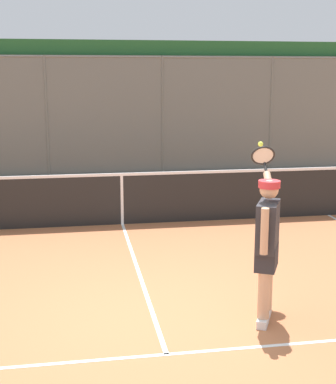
{
  "coord_description": "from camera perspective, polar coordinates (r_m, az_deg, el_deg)",
  "views": [
    {
      "loc": [
        0.83,
        5.89,
        2.73
      ],
      "look_at": [
        -0.49,
        -1.91,
        1.05
      ],
      "focal_mm": 52.31,
      "sensor_mm": 36.0,
      "label": 1
    }
  ],
  "objects": [
    {
      "name": "ground_plane",
      "position": [
        6.55,
        -1.44,
        -12.66
      ],
      "size": [
        60.0,
        60.0,
        0.0
      ],
      "primitive_type": "plane",
      "color": "#B76B42"
    },
    {
      "name": "court_line_markings",
      "position": [
        5.48,
        0.45,
        -17.84
      ],
      "size": [
        8.18,
        9.09,
        0.01
      ],
      "color": "white",
      "rests_on": "ground"
    },
    {
      "name": "tennis_net",
      "position": [
        10.28,
        -4.72,
        -0.62
      ],
      "size": [
        10.52,
        0.09,
        1.07
      ],
      "color": "#2D2D2D",
      "rests_on": "ground"
    },
    {
      "name": "tennis_player",
      "position": [
        6.25,
        10.05,
        -4.85
      ],
      "size": [
        0.56,
        1.34,
        1.91
      ],
      "rotation": [
        0.0,
        0.0,
        -2.03
      ],
      "color": "silver",
      "rests_on": "ground"
    },
    {
      "name": "fence_backdrop",
      "position": [
        15.32,
        -6.53,
        8.33
      ],
      "size": [
        17.93,
        1.37,
        3.58
      ],
      "color": "slate",
      "rests_on": "ground"
    }
  ]
}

